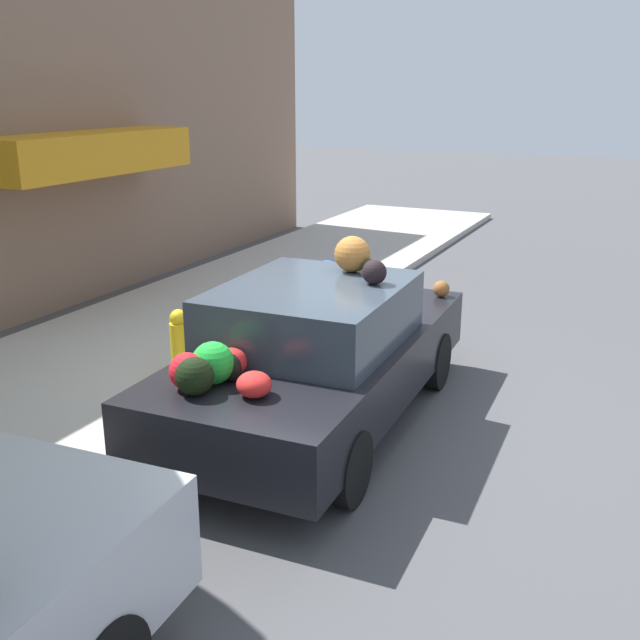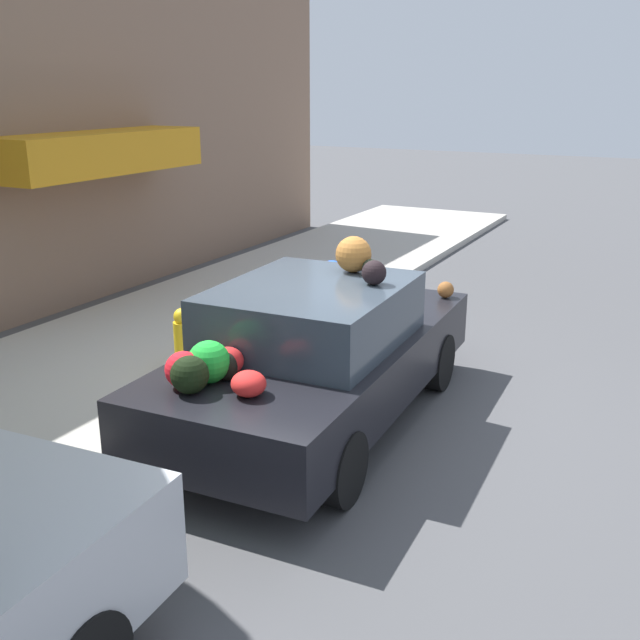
% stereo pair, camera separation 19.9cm
% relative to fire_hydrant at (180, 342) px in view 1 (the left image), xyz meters
% --- Properties ---
extents(ground_plane, '(60.00, 60.00, 0.00)m').
position_rel_fire_hydrant_xyz_m(ground_plane, '(-0.23, -1.65, -0.46)').
color(ground_plane, '#4C4C4F').
extents(sidewalk_curb, '(24.00, 3.20, 0.12)m').
position_rel_fire_hydrant_xyz_m(sidewalk_curb, '(-0.23, 1.05, -0.40)').
color(sidewalk_curb, '#B2ADA3').
rests_on(sidewalk_curb, ground).
extents(fire_hydrant, '(0.20, 0.20, 0.70)m').
position_rel_fire_hydrant_xyz_m(fire_hydrant, '(0.00, 0.00, 0.00)').
color(fire_hydrant, gold).
rests_on(fire_hydrant, sidewalk_curb).
extents(art_car, '(4.11, 1.86, 1.71)m').
position_rel_fire_hydrant_xyz_m(art_car, '(-0.28, -1.75, 0.26)').
color(art_car, black).
rests_on(art_car, ground).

